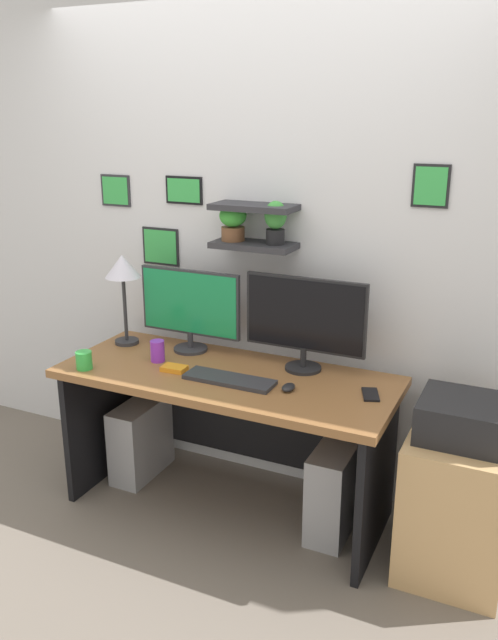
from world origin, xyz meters
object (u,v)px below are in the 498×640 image
object	(u,v)px
monitor_right	(305,319)
printer	(466,419)
cell_phone	(371,394)
scissors_tray	(174,368)
desk_lamp	(123,273)
desk	(232,408)
computer_tower_right	(335,489)
computer_mouse	(288,387)
water_cup	(157,351)
drawer_cabinet	(456,504)
computer_tower_left	(141,439)
monitor_left	(190,307)
coffee_mug	(84,360)
keyboard	(229,379)

from	to	relation	value
monitor_right	printer	size ratio (longest dim) A/B	1.61
cell_phone	scissors_tray	bearing A→B (deg)	166.87
monitor_right	scissors_tray	bearing A→B (deg)	-152.67
desk_lamp	printer	size ratio (longest dim) A/B	1.30
desk	printer	bearing A→B (deg)	-2.41
computer_tower_right	desk_lamp	bearing A→B (deg)	175.19
computer_mouse	computer_tower_right	bearing A→B (deg)	28.12
scissors_tray	cell_phone	bearing A→B (deg)	7.24
monitor_right	computer_mouse	xyz separation A→B (m)	(0.03, -0.28, -0.24)
scissors_tray	water_cup	bearing A→B (deg)	153.53
drawer_cabinet	water_cup	bearing A→B (deg)	-179.52
monitor_right	cell_phone	distance (m)	0.49
desk_lamp	computer_tower_left	size ratio (longest dim) A/B	1.16
desk	water_cup	size ratio (longest dim) A/B	15.09
monitor_left	computer_tower_left	bearing A→B (deg)	-155.65
computer_tower_right	computer_mouse	bearing A→B (deg)	-151.88
water_cup	computer_tower_left	size ratio (longest dim) A/B	0.26
computer_mouse	coffee_mug	xyz separation A→B (m)	(-1.01, -0.18, 0.03)
monitor_left	keyboard	world-z (taller)	monitor_left
monitor_right	coffee_mug	bearing A→B (deg)	-154.89
desk	monitor_right	xyz separation A→B (m)	(0.32, 0.16, 0.47)
cell_phone	water_cup	world-z (taller)	water_cup
desk	monitor_right	bearing A→B (deg)	26.84
keyboard	computer_mouse	world-z (taller)	computer_mouse
water_cup	drawer_cabinet	bearing A→B (deg)	0.48
keyboard	printer	size ratio (longest dim) A/B	1.16
computer_tower_left	computer_tower_right	world-z (taller)	computer_tower_right
monitor_right	scissors_tray	distance (m)	0.69
desk_lamp	printer	world-z (taller)	desk_lamp
desk_lamp	cell_phone	size ratio (longest dim) A/B	3.54
desk_lamp	drawer_cabinet	xyz separation A→B (m)	(1.82, -0.15, -0.82)
keyboard	computer_tower_right	distance (m)	0.74
computer_mouse	printer	xyz separation A→B (m)	(0.77, 0.07, -0.03)
monitor_left	monitor_right	size ratio (longest dim) A/B	0.94
monitor_right	drawer_cabinet	bearing A→B (deg)	-14.63
printer	desk_lamp	bearing A→B (deg)	175.31
computer_tower_right	computer_tower_left	bearing A→B (deg)	177.86
printer	computer_tower_right	world-z (taller)	printer
water_cup	desk_lamp	bearing A→B (deg)	151.84
printer	desk	bearing A→B (deg)	177.59
keyboard	cell_phone	bearing A→B (deg)	11.04
keyboard	computer_mouse	bearing A→B (deg)	4.33
desk	monitor_right	world-z (taller)	monitor_right
keyboard	scissors_tray	xyz separation A→B (m)	(-0.31, 0.00, 0.00)
keyboard	scissors_tray	size ratio (longest dim) A/B	3.67
keyboard	desk_lamp	world-z (taller)	desk_lamp
water_cup	cell_phone	bearing A→B (deg)	2.59
keyboard	computer_tower_right	world-z (taller)	keyboard
computer_tower_right	drawer_cabinet	bearing A→B (deg)	-4.44
keyboard	computer_tower_left	distance (m)	0.87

